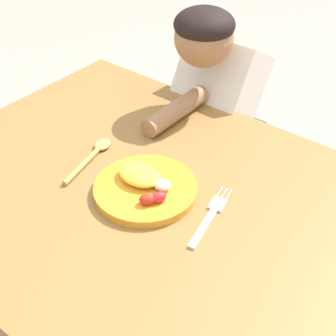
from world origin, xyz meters
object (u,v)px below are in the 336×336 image
Objects in this scene: plate at (146,186)px; fork at (210,217)px; spoon at (93,154)px; person at (216,144)px.

fork is at bearing 6.41° from plate.
fork is (0.16, 0.02, -0.01)m from plate.
plate is at bearing -108.92° from spoon.
fork is 1.04× the size of spoon.
plate is 1.21× the size of spoon.
plate reaches higher than fork.
person is at bearing -19.87° from spoon.
fork is 0.35m from spoon.
spoon is at bearing 77.74° from fork.
spoon is (-0.35, -0.00, 0.00)m from fork.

